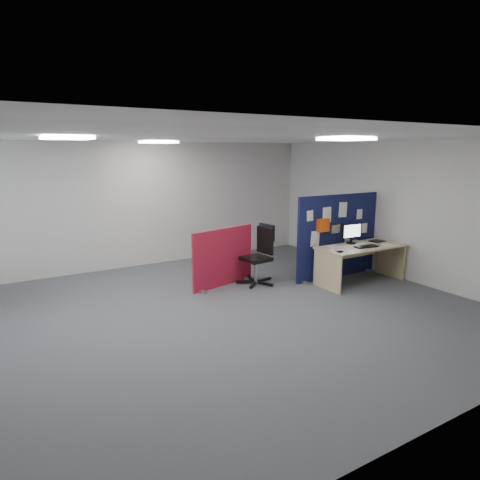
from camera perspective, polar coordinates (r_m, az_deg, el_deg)
name	(u,v)px	position (r m, az deg, el deg)	size (l,w,h in m)	color
floor	(192,320)	(6.60, -6.35, -10.56)	(9.00, 9.00, 0.00)	#4F5156
ceiling	(188,136)	(6.12, -6.94, 13.56)	(9.00, 7.00, 0.02)	white
wall_back	(122,206)	(9.48, -15.49, 4.37)	(9.00, 0.02, 2.70)	silver
wall_front	(383,306)	(3.45, 18.56, -8.28)	(9.00, 0.02, 2.70)	silver
wall_right	(398,210)	(9.03, 20.36, 3.71)	(0.02, 7.00, 2.70)	silver
ceiling_lights	(190,140)	(6.86, -6.68, 13.11)	(4.10, 4.10, 0.04)	white
navy_divider	(337,236)	(8.75, 12.84, 0.51)	(2.02, 0.30, 1.67)	#0F1639
main_desk	(359,254)	(8.55, 15.60, -1.80)	(1.75, 0.78, 0.73)	beige
monitor_main	(352,233)	(8.58, 14.66, 0.97)	(0.45, 0.19, 0.40)	black
keyboard	(366,246)	(8.38, 16.46, -0.83)	(0.45, 0.18, 0.03)	black
mouse	(378,245)	(8.59, 17.93, -0.61)	(0.10, 0.06, 0.03)	#AAAAAF
paper_tray	(377,241)	(8.97, 17.82, -0.14)	(0.28, 0.22, 0.01)	black
red_divider	(223,258)	(8.04, -2.25, -2.39)	(1.43, 0.39, 1.09)	#A9152C
office_chair	(261,251)	(8.18, 2.76, -1.46)	(0.73, 0.74, 1.11)	black
desk_papers	(352,247)	(8.30, 14.77, -0.94)	(1.43, 0.87, 0.00)	white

